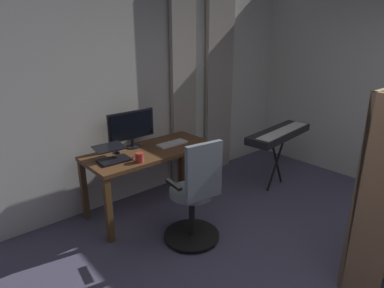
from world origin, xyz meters
TOP-DOWN VIEW (x-y plane):
  - back_room_partition at (0.00, -2.76)m, footprint 4.84×0.10m
  - curtain_left_panel at (-1.16, -2.65)m, footprint 0.48×0.06m
  - curtain_right_panel at (-0.50, -2.65)m, footprint 0.38×0.06m
  - desk at (0.29, -2.29)m, footprint 1.47×0.65m
  - office_chair at (0.35, -1.44)m, footprint 0.56×0.56m
  - computer_monitor at (0.39, -2.50)m, footprint 0.57×0.18m
  - computer_keyboard at (-0.00, -2.26)m, footprint 0.37×0.14m
  - laptop at (0.76, -2.28)m, footprint 0.33×0.32m
  - computer_mouse at (0.62, -2.43)m, footprint 0.06×0.10m
  - mug_coffee at (0.58, -2.05)m, footprint 0.13×0.09m
  - piano_keyboard at (-1.28, -1.67)m, footprint 1.16×0.45m

SIDE VIEW (x-z plane):
  - office_chair at x=0.35m, z-range -0.05..1.03m
  - desk at x=0.29m, z-range 0.27..1.01m
  - piano_keyboard at x=-1.28m, z-range 0.33..1.14m
  - computer_keyboard at x=0.00m, z-range 0.73..0.76m
  - computer_mouse at x=0.62m, z-range 0.73..0.77m
  - mug_coffee at x=0.58m, z-range 0.74..0.83m
  - laptop at x=0.76m, z-range 0.72..0.86m
  - computer_monitor at x=0.39m, z-range 0.77..1.19m
  - curtain_left_panel at x=-1.16m, z-range 0.00..2.65m
  - curtain_right_panel at x=-0.50m, z-range 0.00..2.65m
  - back_room_partition at x=0.00m, z-range 0.00..2.83m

